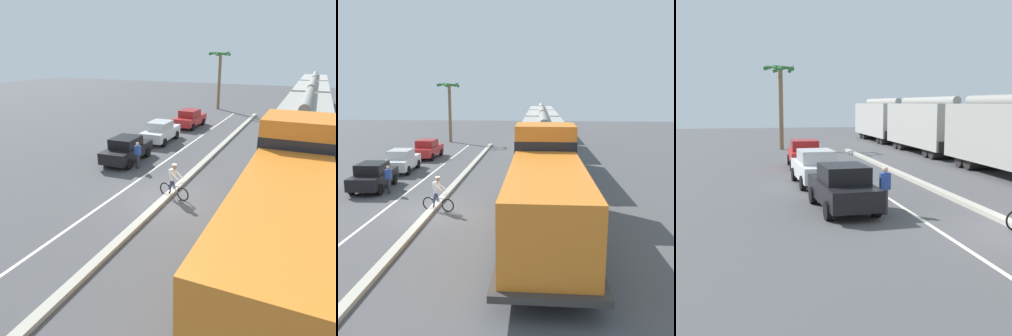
# 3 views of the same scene
# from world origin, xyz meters

# --- Properties ---
(median_curb) EXTENTS (0.36, 36.00, 0.16)m
(median_curb) POSITION_xyz_m (0.00, 6.00, 0.08)
(median_curb) COLOR #B2AD9E
(median_curb) RESTS_ON ground
(lane_stripe) EXTENTS (0.14, 36.00, 0.01)m
(lane_stripe) POSITION_xyz_m (-2.40, 6.00, 0.00)
(lane_stripe) COLOR silver
(lane_stripe) RESTS_ON ground
(hopper_car_middle) EXTENTS (2.90, 10.60, 4.18)m
(hopper_car_middle) POSITION_xyz_m (5.46, 21.13, 2.08)
(hopper_car_middle) COLOR #A7A59D
(hopper_car_middle) RESTS_ON ground
(hopper_car_trailing) EXTENTS (2.90, 10.60, 4.18)m
(hopper_car_trailing) POSITION_xyz_m (5.46, 32.73, 2.08)
(hopper_car_trailing) COLOR #ACA9A1
(hopper_car_trailing) RESTS_ON ground
(parked_car_black) EXTENTS (1.98, 4.27, 1.62)m
(parked_car_black) POSITION_xyz_m (-4.61, 3.99, 0.82)
(parked_car_black) COLOR black
(parked_car_black) RESTS_ON ground
(parked_car_white) EXTENTS (1.95, 4.26, 1.62)m
(parked_car_white) POSITION_xyz_m (-4.75, 9.34, 0.82)
(parked_car_white) COLOR silver
(parked_car_white) RESTS_ON ground
(parked_car_red) EXTENTS (1.97, 4.27, 1.62)m
(parked_car_red) POSITION_xyz_m (-4.51, 15.23, 0.82)
(parked_car_red) COLOR red
(parked_car_red) RESTS_ON ground
(palm_tree_near) EXTENTS (2.64, 2.73, 6.85)m
(palm_tree_near) POSITION_xyz_m (-4.94, 26.28, 4.95)
(palm_tree_near) COLOR #846647
(palm_tree_near) RESTS_ON ground
(pedestrian_by_cars) EXTENTS (0.34, 0.22, 1.62)m
(pedestrian_by_cars) POSITION_xyz_m (-3.34, 3.12, 0.85)
(pedestrian_by_cars) COLOR #33333D
(pedestrian_by_cars) RESTS_ON ground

